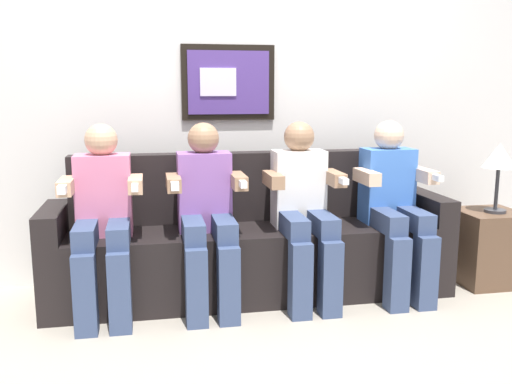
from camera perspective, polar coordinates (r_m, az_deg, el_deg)
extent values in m
plane|color=#9E9384|center=(3.40, 0.49, -12.15)|extent=(6.41, 6.41, 0.00)
cube|color=silver|center=(3.89, -1.73, 10.36)|extent=(4.93, 0.05, 2.60)
cube|color=black|center=(3.84, -2.85, 11.10)|extent=(0.63, 0.03, 0.50)
cube|color=#4C337F|center=(3.82, -2.82, 11.10)|extent=(0.55, 0.02, 0.42)
cube|color=silver|center=(3.80, -3.89, 11.15)|extent=(0.24, 0.02, 0.18)
cube|color=black|center=(3.59, -0.42, -7.08)|extent=(2.25, 0.58, 0.45)
cube|color=black|center=(3.69, -1.05, 0.61)|extent=(2.25, 0.14, 0.45)
cube|color=black|center=(3.56, -19.85, -6.45)|extent=(0.14, 0.58, 0.62)
cube|color=black|center=(3.95, 16.94, -4.62)|extent=(0.14, 0.58, 0.62)
cube|color=pink|center=(3.42, -15.28, -0.29)|extent=(0.32, 0.20, 0.48)
sphere|color=tan|center=(3.38, -15.55, 5.14)|extent=(0.19, 0.19, 0.19)
cube|color=#38476B|center=(3.27, -16.96, -4.08)|extent=(0.12, 0.40, 0.12)
cube|color=#38476B|center=(3.26, -13.81, -3.99)|extent=(0.12, 0.40, 0.12)
cube|color=#38476B|center=(3.17, -17.06, -9.98)|extent=(0.12, 0.12, 0.45)
cube|color=#38476B|center=(3.15, -13.76, -9.91)|extent=(0.12, 0.12, 0.45)
cube|color=tan|center=(3.31, -18.78, 0.58)|extent=(0.08, 0.28, 0.08)
cube|color=tan|center=(3.28, -12.19, 0.81)|extent=(0.08, 0.28, 0.08)
cube|color=white|center=(3.12, -12.26, 0.51)|extent=(0.04, 0.13, 0.04)
cube|color=white|center=(3.15, -19.17, 0.27)|extent=(0.04, 0.10, 0.04)
cube|color=#8C59A5|center=(3.43, -5.31, 0.05)|extent=(0.32, 0.20, 0.48)
sphere|color=#9E7556|center=(3.38, -5.40, 5.48)|extent=(0.19, 0.19, 0.19)
cube|color=#38476B|center=(3.26, -6.49, -3.74)|extent=(0.12, 0.40, 0.12)
cube|color=#38476B|center=(3.28, -3.34, -3.61)|extent=(0.12, 0.40, 0.12)
cube|color=#38476B|center=(3.15, -6.09, -9.64)|extent=(0.12, 0.12, 0.45)
cube|color=#38476B|center=(3.17, -2.81, -9.47)|extent=(0.12, 0.12, 0.45)
cube|color=#9E7556|center=(3.28, -8.43, 0.94)|extent=(0.08, 0.28, 0.08)
cube|color=#9E7556|center=(3.32, -1.86, 1.16)|extent=(0.08, 0.28, 0.08)
cube|color=white|center=(3.16, -1.41, 0.88)|extent=(0.04, 0.13, 0.04)
cube|color=white|center=(3.12, -8.30, 0.65)|extent=(0.04, 0.10, 0.04)
cube|color=white|center=(3.53, 4.35, 0.38)|extent=(0.32, 0.20, 0.48)
sphere|color=#9E7556|center=(3.49, 4.43, 5.65)|extent=(0.19, 0.19, 0.19)
cube|color=#38476B|center=(3.36, 3.72, -3.28)|extent=(0.12, 0.40, 0.12)
cube|color=#38476B|center=(3.41, 6.65, -3.13)|extent=(0.12, 0.40, 0.12)
cube|color=#38476B|center=(3.25, 4.55, -8.99)|extent=(0.12, 0.12, 0.45)
cube|color=#38476B|center=(3.30, 7.60, -8.74)|extent=(0.12, 0.12, 0.45)
cube|color=#9E7556|center=(3.36, 1.78, 1.27)|extent=(0.08, 0.28, 0.08)
cube|color=#9E7556|center=(3.46, 7.93, 1.45)|extent=(0.08, 0.28, 0.08)
cube|color=white|center=(3.31, 8.82, 1.19)|extent=(0.04, 0.13, 0.04)
cube|color=#3F72CC|center=(3.73, 13.22, 0.67)|extent=(0.32, 0.20, 0.48)
sphere|color=beige|center=(3.69, 13.43, 5.66)|extent=(0.19, 0.19, 0.19)
cube|color=#38476B|center=(3.55, 13.07, -2.77)|extent=(0.12, 0.40, 0.12)
cube|color=#38476B|center=(3.63, 15.68, -2.62)|extent=(0.12, 0.40, 0.12)
cube|color=#38476B|center=(3.45, 14.23, -8.12)|extent=(0.12, 0.12, 0.45)
cube|color=#38476B|center=(3.53, 16.90, -7.84)|extent=(0.12, 0.12, 0.45)
cube|color=beige|center=(3.54, 11.24, 1.53)|extent=(0.08, 0.28, 0.08)
cube|color=beige|center=(3.69, 16.72, 1.67)|extent=(0.08, 0.28, 0.08)
cube|color=white|center=(3.55, 17.91, 1.43)|extent=(0.04, 0.13, 0.04)
cube|color=brown|center=(4.12, 22.55, -5.22)|extent=(0.40, 0.40, 0.50)
cylinder|color=#333338|center=(4.04, 23.23, -1.78)|extent=(0.14, 0.14, 0.02)
cylinder|color=#333338|center=(4.01, 23.38, 0.32)|extent=(0.02, 0.02, 0.28)
cone|color=silver|center=(3.98, 23.61, 3.44)|extent=(0.22, 0.22, 0.16)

